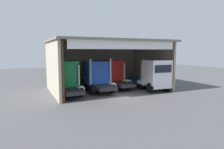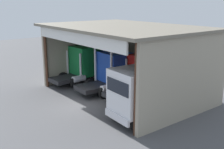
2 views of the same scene
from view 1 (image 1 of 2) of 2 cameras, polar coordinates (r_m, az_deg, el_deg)
name	(u,v)px [view 1 (image 1 of 2)]	position (r m, az deg, el deg)	size (l,w,h in m)	color
ground_plane	(125,97)	(19.38, 3.65, -6.45)	(80.00, 80.00, 0.00)	#4C4C4F
workshop_shed	(105,57)	(23.44, -2.15, 5.09)	(12.71, 9.05, 5.57)	#9E937F
truck_green_right_bay	(66,77)	(20.52, -13.01, -0.82)	(2.69, 4.84, 3.42)	#197F3D
truck_blue_yard_outside	(98,76)	(22.06, -3.97, -0.31)	(2.69, 4.62, 3.61)	#1E47B7
truck_red_left_bay	(113,74)	(24.21, 0.32, 0.26)	(2.86, 5.27, 3.29)	red
truck_white_center_right_bay	(155,75)	(22.60, 12.20, -0.02)	(2.65, 4.50, 3.43)	white
oil_drum	(82,82)	(25.67, -8.65, -2.24)	(0.58, 0.58, 0.91)	#197233
tool_cart	(132,80)	(27.09, 5.86, -1.64)	(0.90, 0.60, 1.00)	#1E59A5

